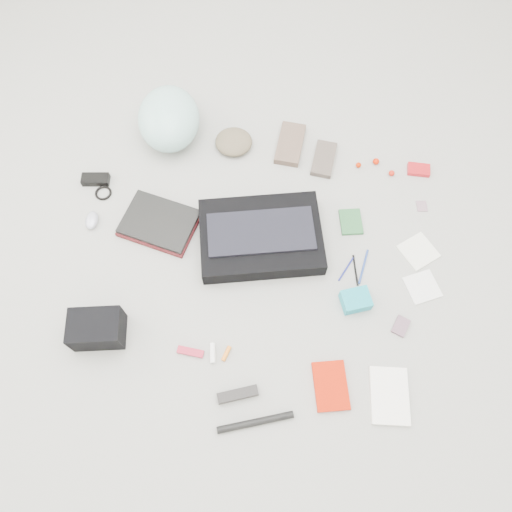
% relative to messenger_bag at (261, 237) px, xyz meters
% --- Properties ---
extents(ground_plane, '(4.00, 4.00, 0.00)m').
position_rel_messenger_bag_xyz_m(ground_plane, '(-0.00, -0.09, -0.04)').
color(ground_plane, gray).
extents(messenger_bag, '(0.58, 0.48, 0.08)m').
position_rel_messenger_bag_xyz_m(messenger_bag, '(0.00, 0.00, 0.00)').
color(messenger_bag, black).
rests_on(messenger_bag, ground_plane).
extents(bag_flap, '(0.47, 0.31, 0.01)m').
position_rel_messenger_bag_xyz_m(bag_flap, '(-0.00, 0.00, 0.05)').
color(bag_flap, black).
rests_on(bag_flap, messenger_bag).
extents(laptop_sleeve, '(0.34, 0.28, 0.02)m').
position_rel_messenger_bag_xyz_m(laptop_sleeve, '(-0.44, 0.00, -0.03)').
color(laptop_sleeve, '#5B181B').
rests_on(laptop_sleeve, ground_plane).
extents(laptop, '(0.33, 0.27, 0.02)m').
position_rel_messenger_bag_xyz_m(laptop, '(-0.44, 0.00, -0.01)').
color(laptop, black).
rests_on(laptop, laptop_sleeve).
extents(bike_helmet, '(0.36, 0.41, 0.21)m').
position_rel_messenger_bag_xyz_m(bike_helmet, '(-0.51, 0.49, 0.06)').
color(bike_helmet, '#A5DEDA').
rests_on(bike_helmet, ground_plane).
extents(beanie, '(0.18, 0.17, 0.06)m').
position_rel_messenger_bag_xyz_m(beanie, '(-0.21, 0.47, -0.01)').
color(beanie, brown).
rests_on(beanie, ground_plane).
extents(mitten_left, '(0.12, 0.23, 0.03)m').
position_rel_messenger_bag_xyz_m(mitten_left, '(0.05, 0.51, -0.02)').
color(mitten_left, brown).
rests_on(mitten_left, ground_plane).
extents(mitten_right, '(0.10, 0.19, 0.03)m').
position_rel_messenger_bag_xyz_m(mitten_right, '(0.21, 0.46, -0.03)').
color(mitten_right, brown).
rests_on(mitten_right, ground_plane).
extents(power_brick, '(0.13, 0.08, 0.03)m').
position_rel_messenger_bag_xyz_m(power_brick, '(-0.78, 0.16, -0.03)').
color(power_brick, black).
rests_on(power_brick, ground_plane).
extents(cable_coil, '(0.09, 0.09, 0.01)m').
position_rel_messenger_bag_xyz_m(cable_coil, '(-0.73, 0.11, -0.04)').
color(cable_coil, black).
rests_on(cable_coil, ground_plane).
extents(mouse, '(0.07, 0.09, 0.03)m').
position_rel_messenger_bag_xyz_m(mouse, '(-0.73, -0.04, -0.03)').
color(mouse, '#A5A6BC').
rests_on(mouse, ground_plane).
extents(camera_bag, '(0.22, 0.18, 0.13)m').
position_rel_messenger_bag_xyz_m(camera_bag, '(-0.54, -0.51, 0.02)').
color(camera_bag, black).
rests_on(camera_bag, ground_plane).
extents(multitool, '(0.10, 0.03, 0.02)m').
position_rel_messenger_bag_xyz_m(multitool, '(-0.18, -0.52, -0.03)').
color(multitool, '#A51A30').
rests_on(multitool, ground_plane).
extents(toiletry_tube_white, '(0.04, 0.08, 0.02)m').
position_rel_messenger_bag_xyz_m(toiletry_tube_white, '(-0.10, -0.51, -0.03)').
color(toiletry_tube_white, white).
rests_on(toiletry_tube_white, ground_plane).
extents(toiletry_tube_orange, '(0.03, 0.06, 0.02)m').
position_rel_messenger_bag_xyz_m(toiletry_tube_orange, '(-0.05, -0.50, -0.03)').
color(toiletry_tube_orange, orange).
rests_on(toiletry_tube_orange, ground_plane).
extents(u_lock, '(0.15, 0.09, 0.03)m').
position_rel_messenger_bag_xyz_m(u_lock, '(0.03, -0.64, -0.03)').
color(u_lock, black).
rests_on(u_lock, ground_plane).
extents(bike_pump, '(0.27, 0.13, 0.03)m').
position_rel_messenger_bag_xyz_m(bike_pump, '(0.11, -0.73, -0.03)').
color(bike_pump, black).
rests_on(bike_pump, ground_plane).
extents(book_red, '(0.16, 0.21, 0.02)m').
position_rel_messenger_bag_xyz_m(book_red, '(0.36, -0.55, -0.03)').
color(book_red, red).
rests_on(book_red, ground_plane).
extents(book_white, '(0.16, 0.22, 0.02)m').
position_rel_messenger_bag_xyz_m(book_white, '(0.58, -0.55, -0.03)').
color(book_white, white).
rests_on(book_white, ground_plane).
extents(notepad, '(0.12, 0.14, 0.01)m').
position_rel_messenger_bag_xyz_m(notepad, '(0.37, 0.16, -0.03)').
color(notepad, '#265A30').
rests_on(notepad, ground_plane).
extents(pen_blue, '(0.06, 0.12, 0.01)m').
position_rel_messenger_bag_xyz_m(pen_blue, '(0.37, -0.06, -0.04)').
color(pen_blue, navy).
rests_on(pen_blue, ground_plane).
extents(pen_black, '(0.04, 0.13, 0.01)m').
position_rel_messenger_bag_xyz_m(pen_black, '(0.41, -0.06, -0.04)').
color(pen_black, black).
rests_on(pen_black, ground_plane).
extents(pen_navy, '(0.03, 0.16, 0.01)m').
position_rel_messenger_bag_xyz_m(pen_navy, '(0.44, -0.04, -0.04)').
color(pen_navy, navy).
rests_on(pen_navy, ground_plane).
extents(accordion_wallet, '(0.14, 0.12, 0.06)m').
position_rel_messenger_bag_xyz_m(accordion_wallet, '(0.42, -0.20, -0.01)').
color(accordion_wallet, '#0F91A8').
rests_on(accordion_wallet, ground_plane).
extents(card_deck, '(0.07, 0.09, 0.01)m').
position_rel_messenger_bag_xyz_m(card_deck, '(0.60, -0.27, -0.03)').
color(card_deck, '#755566').
rests_on(card_deck, ground_plane).
extents(napkin_top, '(0.19, 0.19, 0.01)m').
position_rel_messenger_bag_xyz_m(napkin_top, '(0.66, 0.07, -0.04)').
color(napkin_top, silver).
rests_on(napkin_top, ground_plane).
extents(napkin_bottom, '(0.17, 0.17, 0.01)m').
position_rel_messenger_bag_xyz_m(napkin_bottom, '(0.68, -0.09, -0.04)').
color(napkin_bottom, silver).
rests_on(napkin_bottom, ground_plane).
extents(lollipop_a, '(0.03, 0.03, 0.02)m').
position_rel_messenger_bag_xyz_m(lollipop_a, '(0.37, 0.45, -0.03)').
color(lollipop_a, '#B82100').
rests_on(lollipop_a, ground_plane).
extents(lollipop_b, '(0.03, 0.03, 0.03)m').
position_rel_messenger_bag_xyz_m(lollipop_b, '(0.45, 0.49, -0.03)').
color(lollipop_b, '#C61A00').
rests_on(lollipop_b, ground_plane).
extents(lollipop_c, '(0.03, 0.03, 0.03)m').
position_rel_messenger_bag_xyz_m(lollipop_c, '(0.52, 0.44, -0.03)').
color(lollipop_c, red).
rests_on(lollipop_c, ground_plane).
extents(altoids_tin, '(0.10, 0.07, 0.02)m').
position_rel_messenger_bag_xyz_m(altoids_tin, '(0.64, 0.48, -0.03)').
color(altoids_tin, red).
rests_on(altoids_tin, ground_plane).
extents(stamp_sheet, '(0.06, 0.06, 0.00)m').
position_rel_messenger_bag_xyz_m(stamp_sheet, '(0.67, 0.29, -0.04)').
color(stamp_sheet, gray).
rests_on(stamp_sheet, ground_plane).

